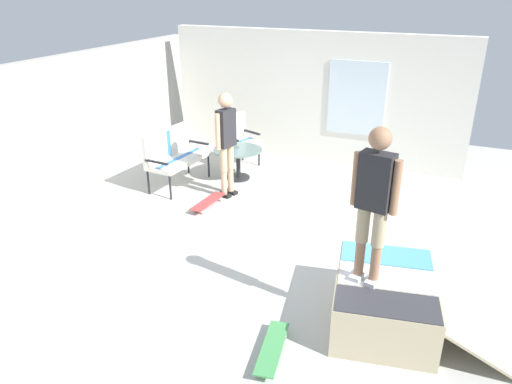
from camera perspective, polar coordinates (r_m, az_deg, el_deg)
ground_plane at (r=6.93m, az=0.71°, el=-6.49°), size 12.00×12.00×0.10m
back_wall_cinderblock at (r=8.70m, az=-24.48°, el=6.23°), size 9.00×0.20×2.28m
house_facade at (r=9.98m, az=6.76°, el=11.00°), size 0.23×6.00×2.55m
skate_ramp at (r=5.52m, az=15.11°, el=-12.08°), size 1.67×1.99×0.56m
patio_bench at (r=8.80m, az=-9.66°, el=4.64°), size 1.29×0.65×1.02m
patio_chair_near_house at (r=9.66m, az=-2.25°, el=6.66°), size 0.78×0.74×1.02m
patio_table at (r=9.02m, az=-2.15°, el=4.02°), size 0.90×0.90×0.57m
person_watching at (r=8.09m, az=-3.51°, el=6.47°), size 0.47×0.30×1.78m
person_skater at (r=4.81m, az=13.67°, el=-0.50°), size 0.29×0.47×1.64m
skateboard_by_bench at (r=8.02m, az=-5.64°, el=-1.15°), size 0.81×0.25×0.10m
skateboard_spare at (r=5.05m, az=1.89°, el=-17.83°), size 0.82×0.33×0.10m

